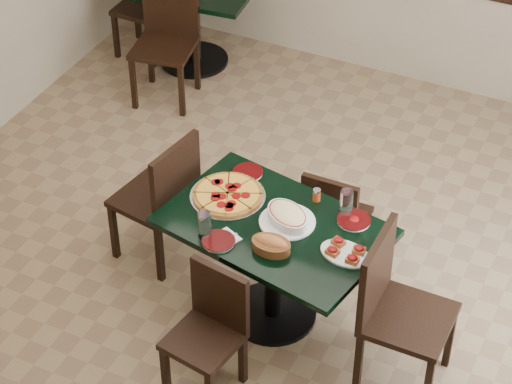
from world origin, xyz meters
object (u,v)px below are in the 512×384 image
at_px(main_table, 274,248).
at_px(chair_far, 333,217).
at_px(chair_near, 211,325).
at_px(chair_left, 163,194).
at_px(bread_basket, 271,245).
at_px(bruschetta_platter, 345,252).
at_px(back_table, 192,7).
at_px(chair_right, 394,303).
at_px(pepperoni_pizza, 228,195).
at_px(back_chair_left, 151,2).
at_px(lasagna_casserole, 287,216).
at_px(back_chair_near, 167,33).

xyz_separation_m(main_table, chair_far, (0.16, 0.55, -0.13)).
relative_size(main_table, chair_near, 1.73).
xyz_separation_m(chair_left, bread_basket, (0.93, -0.39, 0.25)).
height_order(bread_basket, bruschetta_platter, bread_basket).
bearing_deg(back_table, bruschetta_platter, -52.61).
relative_size(chair_far, chair_right, 0.79).
bearing_deg(pepperoni_pizza, back_chair_left, 129.67).
height_order(chair_near, chair_right, chair_right).
bearing_deg(back_chair_left, chair_left, 31.94).
bearing_deg(chair_right, lasagna_casserole, 76.59).
bearing_deg(bruschetta_platter, chair_near, -127.07).
bearing_deg(back_table, chair_near, -65.63).
bearing_deg(bruschetta_platter, main_table, -178.95).
bearing_deg(back_chair_left, chair_far, 52.49).
xyz_separation_m(main_table, back_chair_left, (-2.25, 2.38, -0.07)).
bearing_deg(back_chair_near, chair_near, -66.62).
bearing_deg(bruschetta_platter, chair_far, 125.15).
distance_m(chair_right, pepperoni_pizza, 1.19).
bearing_deg(back_chair_near, pepperoni_pizza, -61.86).
bearing_deg(chair_near, main_table, 89.24).
bearing_deg(chair_right, chair_left, 79.45).
xyz_separation_m(pepperoni_pizza, bruschetta_platter, (0.82, -0.17, 0.01)).
bearing_deg(bread_basket, back_chair_near, 130.22).
relative_size(back_chair_left, pepperoni_pizza, 1.96).
bearing_deg(chair_left, bruschetta_platter, 88.62).
bearing_deg(chair_far, chair_near, 76.93).
xyz_separation_m(chair_right, bruschetta_platter, (-0.33, 0.06, 0.20)).
distance_m(chair_far, bread_basket, 0.84).
distance_m(chair_left, bruschetta_platter, 1.37).
xyz_separation_m(chair_left, lasagna_casserole, (0.92, -0.13, 0.26)).
height_order(lasagna_casserole, bruschetta_platter, lasagna_casserole).
height_order(chair_left, pepperoni_pizza, chair_left).
distance_m(chair_far, bruschetta_platter, 0.77).
relative_size(chair_right, chair_left, 1.05).
bearing_deg(chair_near, pepperoni_pizza, 118.19).
relative_size(chair_near, pepperoni_pizza, 1.77).
height_order(chair_near, back_chair_near, back_chair_near).
height_order(back_chair_near, bread_basket, back_chair_near).
distance_m(back_chair_left, pepperoni_pizza, 2.97).
bearing_deg(chair_far, main_table, 73.62).
distance_m(chair_left, back_chair_left, 2.60).
bearing_deg(lasagna_casserole, back_table, 160.48).
bearing_deg(chair_right, back_chair_left, 50.48).
bearing_deg(chair_left, chair_right, 88.50).
xyz_separation_m(chair_far, lasagna_casserole, (-0.10, -0.51, 0.36)).
xyz_separation_m(chair_near, bread_basket, (0.18, 0.41, 0.35)).
bearing_deg(back_chair_near, chair_right, -48.82).
bearing_deg(back_table, back_chair_near, -90.03).
bearing_deg(chair_right, pepperoni_pizza, 78.62).
xyz_separation_m(chair_left, back_chair_left, (-1.39, 2.20, -0.04)).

